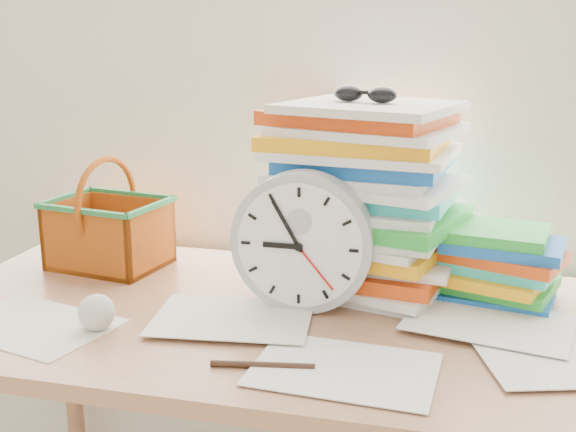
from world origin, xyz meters
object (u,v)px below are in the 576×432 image
(clock, at_px, (303,242))
(paper_stack, at_px, (363,196))
(desk, at_px, (284,350))
(basket, at_px, (108,213))
(book_stack, at_px, (495,264))

(clock, bearing_deg, paper_stack, 61.49)
(clock, bearing_deg, desk, -131.89)
(desk, xyz_separation_m, basket, (-0.45, 0.18, 0.20))
(paper_stack, xyz_separation_m, basket, (-0.57, -0.01, -0.07))
(clock, height_order, book_stack, clock)
(paper_stack, height_order, clock, paper_stack)
(desk, height_order, book_stack, book_stack)
(paper_stack, distance_m, book_stack, 0.29)
(book_stack, relative_size, basket, 1.03)
(desk, distance_m, basket, 0.52)
(clock, relative_size, basket, 1.09)
(desk, height_order, clock, clock)
(paper_stack, bearing_deg, desk, -120.98)
(clock, xyz_separation_m, book_stack, (0.35, 0.14, -0.06))
(book_stack, height_order, basket, basket)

